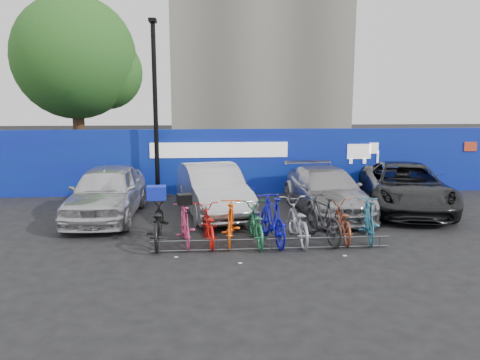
{
  "coord_description": "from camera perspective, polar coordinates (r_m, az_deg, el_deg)",
  "views": [
    {
      "loc": [
        -1.54,
        -10.99,
        3.53
      ],
      "look_at": [
        -0.54,
        2.0,
        1.22
      ],
      "focal_mm": 35.0,
      "sensor_mm": 36.0,
      "label": 1
    }
  ],
  "objects": [
    {
      "name": "bike_8",
      "position": [
        12.03,
        12.29,
        -4.88
      ],
      "size": [
        0.79,
        1.88,
        0.97
      ],
      "primitive_type": "imported",
      "rotation": [
        0.0,
        0.0,
        3.06
      ],
      "color": "brown",
      "rests_on": "ground"
    },
    {
      "name": "bike_rack",
      "position": [
        11.03,
        3.88,
        -7.77
      ],
      "size": [
        5.6,
        0.03,
        0.3
      ],
      "color": "#595B60",
      "rests_on": "ground"
    },
    {
      "name": "bike_4",
      "position": [
        11.46,
        1.88,
        -5.36
      ],
      "size": [
        0.76,
        1.9,
        0.98
      ],
      "primitive_type": "imported",
      "rotation": [
        0.0,
        0.0,
        3.2
      ],
      "color": "#1D673D",
      "rests_on": "ground"
    },
    {
      "name": "bike_0",
      "position": [
        11.58,
        -10.04,
        -5.02
      ],
      "size": [
        0.84,
        2.15,
        1.11
      ],
      "primitive_type": "imported",
      "rotation": [
        0.0,
        0.0,
        3.19
      ],
      "color": "black",
      "rests_on": "ground"
    },
    {
      "name": "bike_1",
      "position": [
        11.44,
        -6.73,
        -5.4
      ],
      "size": [
        0.72,
        1.72,
        1.0
      ],
      "primitive_type": "imported",
      "rotation": [
        0.0,
        0.0,
        3.29
      ],
      "color": "#C53A6A",
      "rests_on": "ground"
    },
    {
      "name": "bike_6",
      "position": [
        11.64,
        6.97,
        -5.0
      ],
      "size": [
        0.77,
        2.02,
        1.05
      ],
      "primitive_type": "imported",
      "rotation": [
        0.0,
        0.0,
        3.18
      ],
      "color": "#999AA0",
      "rests_on": "ground"
    },
    {
      "name": "car_0",
      "position": [
        14.34,
        -15.92,
        -1.4
      ],
      "size": [
        1.97,
        4.65,
        1.57
      ],
      "primitive_type": "imported",
      "rotation": [
        0.0,
        0.0,
        -0.03
      ],
      "color": "silver",
      "rests_on": "ground"
    },
    {
      "name": "car_3",
      "position": [
        15.75,
        19.45,
        -0.78
      ],
      "size": [
        3.55,
        5.67,
        1.46
      ],
      "primitive_type": "imported",
      "rotation": [
        0.0,
        0.0,
        -0.23
      ],
      "color": "black",
      "rests_on": "ground"
    },
    {
      "name": "hoarding",
      "position": [
        17.22,
        0.82,
        2.27
      ],
      "size": [
        22.0,
        0.18,
        2.4
      ],
      "color": "#0A2F96",
      "rests_on": "ground"
    },
    {
      "name": "bike_2",
      "position": [
        11.47,
        -3.92,
        -5.49
      ],
      "size": [
        0.81,
        1.83,
        0.93
      ],
      "primitive_type": "imported",
      "rotation": [
        0.0,
        0.0,
        3.25
      ],
      "color": "red",
      "rests_on": "ground"
    },
    {
      "name": "cargo_crate",
      "position": [
        11.42,
        -10.15,
        -1.54
      ],
      "size": [
        0.47,
        0.37,
        0.32
      ],
      "primitive_type": "cube",
      "rotation": [
        0.0,
        0.0,
        0.06
      ],
      "color": "#1020B8",
      "rests_on": "bike_0"
    },
    {
      "name": "tree",
      "position": [
        21.75,
        -18.84,
        13.58
      ],
      "size": [
        5.4,
        5.2,
        7.8
      ],
      "color": "#382314",
      "rests_on": "ground"
    },
    {
      "name": "bike_5",
      "position": [
        11.48,
        3.99,
        -4.79
      ],
      "size": [
        0.85,
        2.06,
        1.2
      ],
      "primitive_type": "imported",
      "rotation": [
        0.0,
        0.0,
        3.29
      ],
      "color": "#0B0DB1",
      "rests_on": "ground"
    },
    {
      "name": "car_2",
      "position": [
        14.71,
        10.47,
        -1.29
      ],
      "size": [
        2.18,
        4.82,
        1.37
      ],
      "primitive_type": "imported",
      "rotation": [
        0.0,
        0.0,
        0.06
      ],
      "color": "#9E9DA1",
      "rests_on": "ground"
    },
    {
      "name": "cargo_topcase",
      "position": [
        11.29,
        -6.8,
        -2.33
      ],
      "size": [
        0.39,
        0.36,
        0.25
      ],
      "primitive_type": "cube",
      "rotation": [
        0.0,
        0.0,
        0.21
      ],
      "color": "black",
      "rests_on": "bike_1"
    },
    {
      "name": "ground",
      "position": [
        11.65,
        3.45,
        -7.63
      ],
      "size": [
        100.0,
        100.0,
        0.0
      ],
      "primitive_type": "plane",
      "color": "black",
      "rests_on": "ground"
    },
    {
      "name": "bike_3",
      "position": [
        11.47,
        -1.13,
        -5.13
      ],
      "size": [
        0.69,
        1.81,
        1.06
      ],
      "primitive_type": "imported",
      "rotation": [
        0.0,
        0.0,
        3.03
      ],
      "color": "#FF540C",
      "rests_on": "ground"
    },
    {
      "name": "lamppost",
      "position": [
        16.48,
        -10.29,
        8.98
      ],
      "size": [
        0.25,
        0.5,
        6.11
      ],
      "color": "black",
      "rests_on": "ground"
    },
    {
      "name": "bike_7",
      "position": [
        11.75,
        9.98,
        -4.62
      ],
      "size": [
        0.98,
        2.03,
        1.18
      ],
      "primitive_type": "imported",
      "rotation": [
        0.0,
        0.0,
        3.37
      ],
      "color": "#262629",
      "rests_on": "ground"
    },
    {
      "name": "bike_9",
      "position": [
        12.12,
        15.38,
        -4.67
      ],
      "size": [
        0.85,
        1.83,
        1.06
      ],
      "primitive_type": "imported",
      "rotation": [
        0.0,
        0.0,
        2.94
      ],
      "color": "#215F7A",
      "rests_on": "ground"
    },
    {
      "name": "car_1",
      "position": [
        14.31,
        -3.37,
        -1.18
      ],
      "size": [
        2.45,
        4.79,
        1.5
      ],
      "primitive_type": "imported",
      "rotation": [
        0.0,
        0.0,
        0.2
      ],
      "color": "#B2B3B7",
      "rests_on": "ground"
    }
  ]
}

